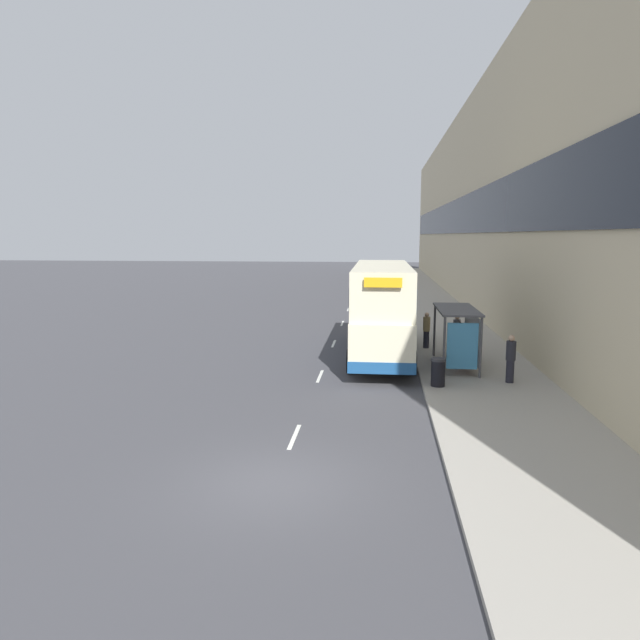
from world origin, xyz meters
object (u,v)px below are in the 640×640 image
pedestrian_1 (511,358)px  pedestrian_2 (457,333)px  bus_shelter (461,327)px  car_0 (376,270)px  pedestrian_at_shelter (426,330)px  litter_bin (438,372)px  double_decker_bus_near (382,308)px

pedestrian_1 → pedestrian_2: (-1.24, 5.82, -0.03)m
bus_shelter → car_0: (-3.89, 55.29, -1.01)m
pedestrian_at_shelter → pedestrian_1: pedestrian_1 is taller
car_0 → litter_bin: 58.38m
car_0 → bus_shelter: bearing=-86.0°
double_decker_bus_near → pedestrian_1: double_decker_bus_near is taller
pedestrian_at_shelter → litter_bin: 7.29m
pedestrian_at_shelter → pedestrian_1: 6.99m
pedestrian_at_shelter → car_0: bearing=93.2°
bus_shelter → litter_bin: size_ratio=4.00×
bus_shelter → pedestrian_2: size_ratio=2.38×
double_decker_bus_near → litter_bin: bearing=-70.2°
litter_bin → pedestrian_1: bearing=16.1°
car_0 → pedestrian_2: 51.87m
pedestrian_2 → bus_shelter: bearing=-94.8°
bus_shelter → pedestrian_1: 2.83m
litter_bin → double_decker_bus_near: bearing=109.8°
double_decker_bus_near → pedestrian_at_shelter: size_ratio=6.39×
double_decker_bus_near → pedestrian_1: 7.05m
bus_shelter → pedestrian_2: bearing=85.2°
pedestrian_1 → litter_bin: pedestrian_1 is taller
litter_bin → pedestrian_at_shelter: bearing=88.8°
pedestrian_at_shelter → litter_bin: size_ratio=1.69×
bus_shelter → pedestrian_at_shelter: bus_shelter is taller
pedestrian_at_shelter → pedestrian_2: 1.53m
car_0 → pedestrian_at_shelter: (2.82, -51.04, 0.18)m
bus_shelter → car_0: size_ratio=1.04×
pedestrian_2 → car_0: bearing=94.6°
pedestrian_1 → pedestrian_2: 5.95m
pedestrian_1 → pedestrian_2: size_ratio=1.04×
bus_shelter → double_decker_bus_near: size_ratio=0.37×
pedestrian_2 → litter_bin: pedestrian_2 is taller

